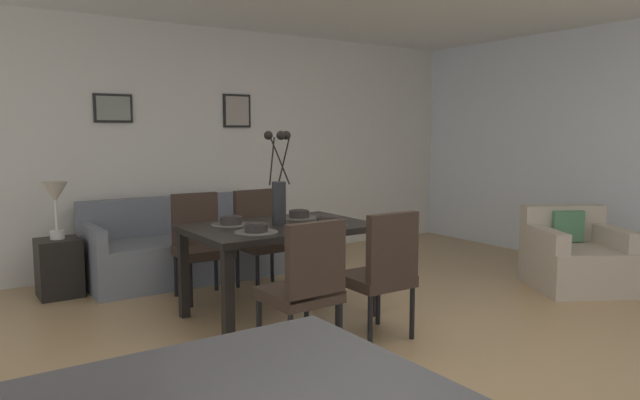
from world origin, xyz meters
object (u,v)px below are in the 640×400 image
Objects in this scene: bowl_near_right at (231,220)px; framed_picture_center at (237,111)px; dining_chair_near_right at (200,240)px; dining_chair_far_right at (261,234)px; table_lamp at (55,197)px; dining_table at (279,236)px; centerpiece_vase at (279,189)px; bowl_far_left at (327,220)px; bowl_far_right at (299,213)px; dining_chair_far_left at (382,269)px; sofa at (182,250)px; side_table at (59,268)px; framed_picture_left at (113,108)px; armchair at (575,258)px; dining_chair_near_left at (306,283)px; bowl_near_left at (256,227)px.

bowl_near_right is 2.33m from framed_picture_center.
dining_chair_near_right is at bearing 88.66° from bowl_near_right.
table_lamp is at bearing 155.53° from dining_chair_far_right.
centerpiece_vase is (0.00, 0.00, 0.37)m from dining_table.
centerpiece_vase reaches higher than bowl_far_left.
dining_chair_near_right is 0.95m from bowl_far_right.
dining_chair_near_right is 5.41× the size of bowl_far_left.
dining_chair_far_left is 0.49× the size of sofa.
dining_chair_far_right is 1.82m from side_table.
dining_chair_near_right is at bearing -72.55° from framed_picture_left.
bowl_near_right is at bearing 161.28° from armchair.
dining_chair_near_left is 0.96m from bowl_far_left.
side_table is at bearing 145.67° from dining_chair_near_right.
framed_picture_left is at bearing 108.87° from dining_chair_far_left.
dining_chair_far_left is 1.77× the size of side_table.
side_table is 1.37× the size of framed_picture_left.
table_lamp is 1.37× the size of framed_picture_center.
centerpiece_vase is 0.45m from bowl_far_left.
dining_chair_near_left is 2.71m from table_lamp.
bowl_far_right reaches higher than side_table.
dining_chair_near_left is 1.29m from bowl_far_right.
bowl_far_left is 2.68m from framed_picture_left.
dining_table is 2.75× the size of table_lamp.
framed_picture_left reaches higher than armchair.
framed_picture_left reaches higher than dining_chair_far_left.
dining_table is 2.45m from framed_picture_center.
dining_table is at bearing 163.24° from armchair.
table_lamp is (-1.03, 1.81, 0.11)m from bowl_near_left.
armchair is at bearing -23.12° from bowl_far_right.
table_lamp is (-1.68, 2.46, 0.38)m from dining_chair_far_left.
bowl_far_left is (0.61, -1.10, 0.27)m from dining_chair_near_right.
framed_picture_center is at bearing 125.05° from armchair.
side_table is at bearing 119.63° from bowl_near_left.
bowl_near_left is (-0.65, 0.65, 0.27)m from dining_chair_far_left.
side_table is (-1.16, -0.02, -0.02)m from sofa.
framed_picture_left is at bearing 96.91° from dining_chair_near_left.
side_table is at bearing 112.43° from dining_chair_near_left.
framed_picture_left is (-0.37, 2.32, 0.92)m from bowl_near_left.
framed_picture_center reaches higher than sofa.
sofa is 3.65× the size of table_lamp.
framed_picture_left is (-0.68, 2.10, 0.68)m from centerpiece_vase.
dining_table is 1.28× the size of armchair.
bowl_far_left is 2.55m from armchair.
dining_chair_near_right is 1.07m from centerpiece_vase.
bowl_far_right is (0.63, 0.00, 0.00)m from bowl_near_right.
dining_chair_far_left is (0.33, -0.86, -0.14)m from dining_table.
dining_chair_far_left is 0.95m from bowl_near_left.
bowl_near_left is 2.15m from side_table.
bowl_near_right is at bearing -79.03° from framed_picture_left.
dining_chair_near_left reaches higher than side_table.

